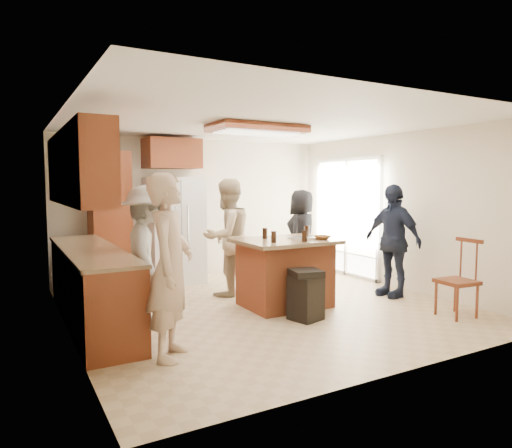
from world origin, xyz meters
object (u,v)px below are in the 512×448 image
person_behind_left (227,237)px  trash_bin (306,294)px  person_front_left (170,266)px  person_side_right (392,240)px  refrigerator (174,230)px  kitchen_island (285,272)px  spindle_chair (458,281)px  person_counter (148,254)px  person_behind_right (302,235)px

person_behind_left → trash_bin: bearing=82.7°
person_front_left → person_side_right: (3.71, 0.76, -0.05)m
person_front_left → refrigerator: 3.47m
kitchen_island → spindle_chair: bearing=-42.3°
kitchen_island → person_behind_left: bearing=113.0°
spindle_chair → person_counter: bearing=154.0°
person_front_left → spindle_chair: person_front_left is taller
person_side_right → refrigerator: refrigerator is taller
person_behind_left → spindle_chair: person_behind_left is taller
person_side_right → spindle_chair: bearing=-8.0°
person_behind_left → kitchen_island: person_behind_left is taller
person_behind_left → person_side_right: bearing=131.9°
person_behind_left → person_side_right: size_ratio=1.05×
person_front_left → kitchen_island: person_front_left is taller
person_front_left → kitchen_island: 2.29m
person_behind_right → refrigerator: (-2.05, 0.84, 0.11)m
person_front_left → trash_bin: person_front_left is taller
person_behind_left → kitchen_island: (0.41, -0.97, -0.41)m
person_behind_left → person_counter: (-1.44, -0.77, -0.05)m
person_front_left → person_counter: bearing=26.6°
person_side_right → refrigerator: size_ratio=0.94×
kitchen_island → trash_bin: 0.71m
person_behind_left → spindle_chair: 3.25m
trash_bin → refrigerator: bearing=103.6°
spindle_chair → trash_bin: bearing=155.2°
person_counter → refrigerator: (1.03, 2.00, 0.06)m
person_counter → trash_bin: size_ratio=2.66×
kitchen_island → spindle_chair: spindle_chair is taller
person_behind_left → trash_bin: (0.29, -1.65, -0.57)m
person_behind_left → person_front_left: bearing=35.0°
person_behind_right → kitchen_island: person_behind_right is taller
refrigerator → kitchen_island: refrigerator is taller
person_behind_right → person_side_right: (0.49, -1.67, 0.05)m
refrigerator → trash_bin: 3.02m
person_behind_right → refrigerator: size_ratio=0.88×
person_side_right → kitchen_island: (-1.72, 0.30, -0.37)m
kitchen_island → spindle_chair: (1.65, -1.50, -0.02)m
person_behind_left → spindle_chair: bearing=112.6°
spindle_chair → kitchen_island: bearing=137.7°
kitchen_island → person_behind_right: bearing=48.0°
person_side_right → spindle_chair: (-0.07, -1.20, -0.39)m
person_behind_right → person_counter: person_counter is taller
person_behind_right → kitchen_island: size_ratio=1.24×
trash_bin → spindle_chair: size_ratio=0.63×
person_side_right → person_front_left: bearing=-83.2°
person_side_right → trash_bin: person_side_right is taller
person_behind_left → kitchen_island: bearing=95.7°
kitchen_island → trash_bin: size_ratio=2.03×
person_behind_right → kitchen_island: 1.87m
person_side_right → person_counter: 3.60m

